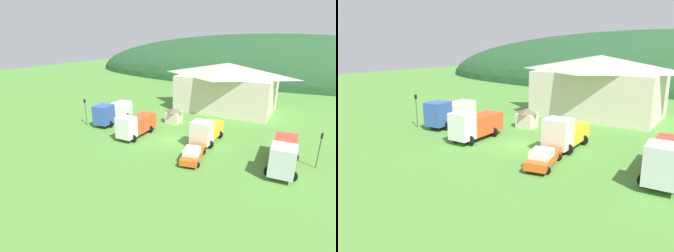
{
  "view_description": "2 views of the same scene",
  "coord_description": "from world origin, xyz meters",
  "views": [
    {
      "loc": [
        15.94,
        -29.76,
        13.75
      ],
      "look_at": [
        -0.81,
        0.55,
        1.81
      ],
      "focal_mm": 28.06,
      "sensor_mm": 36.0,
      "label": 1
    },
    {
      "loc": [
        17.94,
        -28.63,
        10.43
      ],
      "look_at": [
        -1.13,
        -0.86,
        2.13
      ],
      "focal_mm": 35.37,
      "sensor_mm": 36.0,
      "label": 2
    }
  ],
  "objects": [
    {
      "name": "ground_plane",
      "position": [
        0.0,
        0.0,
        0.0
      ],
      "size": [
        200.0,
        200.0,
        0.0
      ],
      "primitive_type": "plane",
      "color": "#518C38"
    },
    {
      "name": "forested_hill_backdrop",
      "position": [
        0.0,
        72.16,
        0.0
      ],
      "size": [
        142.57,
        60.0,
        29.01
      ],
      "primitive_type": "ellipsoid",
      "color": "#234C28",
      "rests_on": "ground"
    },
    {
      "name": "depot_building",
      "position": [
        1.64,
        19.38,
        4.63
      ],
      "size": [
        18.64,
        12.37,
        8.98
      ],
      "color": "beige",
      "rests_on": "ground"
    },
    {
      "name": "play_shed_cream",
      "position": [
        -3.35,
        7.13,
        1.3
      ],
      "size": [
        2.43,
        2.26,
        2.52
      ],
      "color": "beige",
      "rests_on": "ground"
    },
    {
      "name": "box_truck_blue",
      "position": [
        -12.27,
        2.32,
        1.83
      ],
      "size": [
        3.6,
        8.25,
        3.48
      ],
      "rotation": [
        0.0,
        0.0,
        -1.48
      ],
      "color": "#3356AD",
      "rests_on": "ground"
    },
    {
      "name": "heavy_rig_white",
      "position": [
        -5.26,
        -0.97,
        1.74
      ],
      "size": [
        3.15,
        7.08,
        3.44
      ],
      "rotation": [
        0.0,
        0.0,
        -1.56
      ],
      "color": "white",
      "rests_on": "ground"
    },
    {
      "name": "heavy_rig_striped",
      "position": [
        4.45,
        1.58,
        1.69
      ],
      "size": [
        3.35,
        6.66,
        3.46
      ],
      "rotation": [
        0.0,
        0.0,
        -1.56
      ],
      "color": "silver",
      "rests_on": "ground"
    },
    {
      "name": "tow_truck_silver",
      "position": [
        14.43,
        -1.4,
        1.8
      ],
      "size": [
        3.43,
        8.25,
        3.53
      ],
      "rotation": [
        0.0,
        0.0,
        -1.53
      ],
      "color": "silver",
      "rests_on": "ground"
    },
    {
      "name": "service_pickup_orange",
      "position": [
        5.09,
        -4.16,
        0.83
      ],
      "size": [
        3.0,
        5.55,
        1.66
      ],
      "rotation": [
        0.0,
        0.0,
        -1.38
      ],
      "color": "#E3571B",
      "rests_on": "ground"
    },
    {
      "name": "traffic_light_west",
      "position": [
        -15.09,
        -0.82,
        2.62
      ],
      "size": [
        0.2,
        0.32,
        4.28
      ],
      "color": "#4C4C51",
      "rests_on": "ground"
    },
    {
      "name": "traffic_light_east",
      "position": [
        17.71,
        0.66,
        2.49
      ],
      "size": [
        0.2,
        0.32,
        4.04
      ],
      "color": "#4C4C51",
      "rests_on": "ground"
    },
    {
      "name": "traffic_cone_near_pickup",
      "position": [
        3.54,
        -0.9,
        0.0
      ],
      "size": [
        0.36,
        0.36,
        0.48
      ],
      "primitive_type": "cone",
      "color": "orange",
      "rests_on": "ground"
    },
    {
      "name": "traffic_cone_mid_row",
      "position": [
        -7.25,
        -2.79,
        0.0
      ],
      "size": [
        0.36,
        0.36,
        0.63
      ],
      "primitive_type": "cone",
      "color": "orange",
      "rests_on": "ground"
    }
  ]
}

